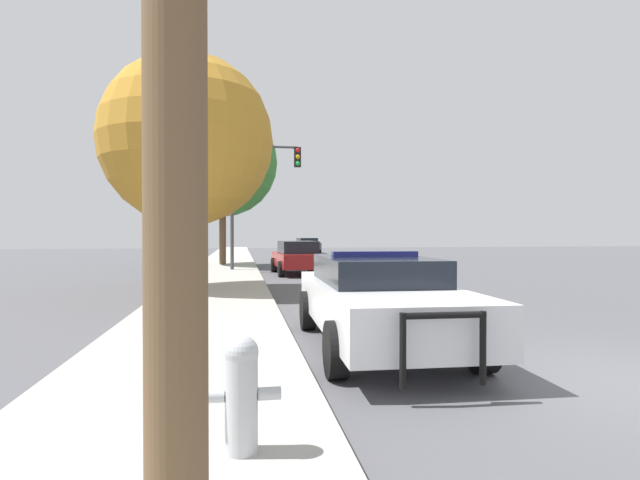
{
  "coord_description": "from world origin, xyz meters",
  "views": [
    {
      "loc": [
        -4.43,
        -5.18,
        1.75
      ],
      "look_at": [
        -1.04,
        15.84,
        1.47
      ],
      "focal_mm": 28.0,
      "sensor_mm": 36.0,
      "label": 1
    }
  ],
  "objects": [
    {
      "name": "ground_plane",
      "position": [
        0.0,
        0.0,
        0.0
      ],
      "size": [
        110.0,
        110.0,
        0.0
      ],
      "primitive_type": "plane",
      "color": "#4F4F54"
    },
    {
      "name": "tree_sidewalk_mid",
      "position": [
        -5.31,
        21.33,
        5.48
      ],
      "size": [
        5.72,
        5.72,
        8.21
      ],
      "color": "brown",
      "rests_on": "sidewalk_left"
    },
    {
      "name": "fire_hydrant",
      "position": [
        -4.42,
        -1.47,
        0.59
      ],
      "size": [
        0.58,
        0.26,
        0.87
      ],
      "color": "#B7BCC1",
      "rests_on": "sidewalk_left"
    },
    {
      "name": "tree_sidewalk_near",
      "position": [
        -5.95,
        9.96,
        4.5
      ],
      "size": [
        5.04,
        5.04,
        6.89
      ],
      "color": "brown",
      "rests_on": "sidewalk_left"
    },
    {
      "name": "sidewalk_left",
      "position": [
        -5.1,
        0.0,
        0.07
      ],
      "size": [
        3.0,
        110.0,
        0.13
      ],
      "color": "#A3A099",
      "rests_on": "ground_plane"
    },
    {
      "name": "car_background_distant",
      "position": [
        1.52,
        39.2,
        0.73
      ],
      "size": [
        2.19,
        4.43,
        1.35
      ],
      "rotation": [
        0.0,
        0.0,
        0.05
      ],
      "color": "#474C51",
      "rests_on": "ground_plane"
    },
    {
      "name": "traffic_light",
      "position": [
        -3.6,
        17.56,
        4.09
      ],
      "size": [
        3.2,
        0.35,
        5.71
      ],
      "color": "#424247",
      "rests_on": "sidewalk_left"
    },
    {
      "name": "car_background_midblock",
      "position": [
        -2.0,
        16.06,
        0.74
      ],
      "size": [
        2.06,
        4.29,
        1.42
      ],
      "rotation": [
        0.0,
        0.0,
        0.05
      ],
      "color": "maroon",
      "rests_on": "ground_plane"
    },
    {
      "name": "police_car",
      "position": [
        -2.32,
        2.26,
        0.76
      ],
      "size": [
        2.19,
        5.17,
        1.47
      ],
      "rotation": [
        0.0,
        0.0,
        3.12
      ],
      "color": "white",
      "rests_on": "ground_plane"
    }
  ]
}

